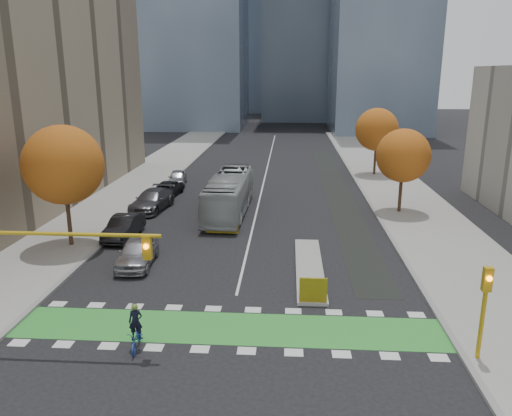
# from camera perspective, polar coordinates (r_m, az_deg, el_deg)

# --- Properties ---
(ground) EXTENTS (300.00, 300.00, 0.00)m
(ground) POSITION_cam_1_polar(r_m,az_deg,el_deg) (22.46, -3.63, -15.38)
(ground) COLOR black
(ground) RESTS_ON ground
(sidewalk_west) EXTENTS (7.00, 120.00, 0.15)m
(sidewalk_west) POSITION_cam_1_polar(r_m,az_deg,el_deg) (43.85, -17.97, -0.55)
(sidewalk_west) COLOR gray
(sidewalk_west) RESTS_ON ground
(sidewalk_east) EXTENTS (7.00, 120.00, 0.15)m
(sidewalk_east) POSITION_cam_1_polar(r_m,az_deg,el_deg) (42.19, 18.55, -1.20)
(sidewalk_east) COLOR gray
(sidewalk_east) RESTS_ON ground
(curb_west) EXTENTS (0.30, 120.00, 0.16)m
(curb_west) POSITION_cam_1_polar(r_m,az_deg,el_deg) (42.69, -13.59, -0.65)
(curb_west) COLOR gray
(curb_west) RESTS_ON ground
(curb_east) EXTENTS (0.30, 120.00, 0.16)m
(curb_east) POSITION_cam_1_polar(r_m,az_deg,el_deg) (41.43, 13.86, -1.14)
(curb_east) COLOR gray
(curb_east) RESTS_ON ground
(bike_crossing) EXTENTS (20.00, 3.00, 0.01)m
(bike_crossing) POSITION_cam_1_polar(r_m,az_deg,el_deg) (23.75, -3.16, -13.54)
(bike_crossing) COLOR green
(bike_crossing) RESTS_ON ground
(centre_line) EXTENTS (0.15, 70.00, 0.01)m
(centre_line) POSITION_cam_1_polar(r_m,az_deg,el_deg) (60.31, 1.20, 4.29)
(centre_line) COLOR silver
(centre_line) RESTS_ON ground
(bike_lane_paint) EXTENTS (2.50, 50.00, 0.01)m
(bike_lane_paint) POSITION_cam_1_polar(r_m,az_deg,el_deg) (50.70, 9.18, 1.99)
(bike_lane_paint) COLOR black
(bike_lane_paint) RESTS_ON ground
(median_island) EXTENTS (1.60, 10.00, 0.16)m
(median_island) POSITION_cam_1_polar(r_m,az_deg,el_deg) (30.39, 6.11, -6.79)
(median_island) COLOR gray
(median_island) RESTS_ON ground
(hazard_board) EXTENTS (1.40, 0.12, 1.30)m
(hazard_board) POSITION_cam_1_polar(r_m,az_deg,el_deg) (25.70, 6.56, -9.31)
(hazard_board) COLOR yellow
(hazard_board) RESTS_ON median_island
(tree_west) EXTENTS (5.20, 5.20, 8.22)m
(tree_west) POSITION_cam_1_polar(r_m,az_deg,el_deg) (34.91, -21.15, 4.61)
(tree_west) COLOR #332114
(tree_west) RESTS_ON ground
(tree_east_near) EXTENTS (4.40, 4.40, 7.08)m
(tree_east_near) POSITION_cam_1_polar(r_m,az_deg,el_deg) (42.72, 16.47, 5.76)
(tree_east_near) COLOR #332114
(tree_east_near) RESTS_ON ground
(tree_east_far) EXTENTS (4.80, 4.80, 7.65)m
(tree_east_far) POSITION_cam_1_polar(r_m,az_deg,el_deg) (58.33, 13.65, 8.70)
(tree_east_far) COLOR #332114
(tree_east_far) RESTS_ON ground
(traffic_signal_west) EXTENTS (8.53, 0.56, 5.20)m
(traffic_signal_west) POSITION_cam_1_polar(r_m,az_deg,el_deg) (22.67, -24.37, -5.22)
(traffic_signal_west) COLOR #BF9914
(traffic_signal_west) RESTS_ON ground
(traffic_signal_east) EXTENTS (0.35, 0.43, 4.10)m
(traffic_signal_east) POSITION_cam_1_polar(r_m,az_deg,el_deg) (22.03, 24.68, -9.49)
(traffic_signal_east) COLOR #BF9914
(traffic_signal_east) RESTS_ON ground
(cyclist) EXTENTS (0.80, 1.85, 2.08)m
(cyclist) POSITION_cam_1_polar(r_m,az_deg,el_deg) (22.43, -13.50, -13.81)
(cyclist) COLOR navy
(cyclist) RESTS_ON ground
(bus) EXTENTS (3.12, 12.08, 3.35)m
(bus) POSITION_cam_1_polar(r_m,az_deg,el_deg) (41.49, -3.10, 1.60)
(bus) COLOR #A2A7A9
(bus) RESTS_ON ground
(parked_car_a) EXTENTS (2.29, 5.04, 1.68)m
(parked_car_a) POSITION_cam_1_polar(r_m,az_deg,el_deg) (31.45, -13.40, -4.88)
(parked_car_a) COLOR #A2A1A7
(parked_car_a) RESTS_ON ground
(parked_car_b) EXTENTS (1.90, 4.90, 1.59)m
(parked_car_b) POSITION_cam_1_polar(r_m,az_deg,el_deg) (36.72, -14.89, -2.14)
(parked_car_b) COLOR black
(parked_car_b) RESTS_ON ground
(parked_car_c) EXTENTS (3.16, 6.19, 1.72)m
(parked_car_c) POSITION_cam_1_polar(r_m,az_deg,el_deg) (43.65, -11.81, 0.88)
(parked_car_c) COLOR #4A494E
(parked_car_c) RESTS_ON ground
(parked_car_d) EXTENTS (2.71, 5.00, 1.33)m
(parked_car_d) POSITION_cam_1_polar(r_m,az_deg,el_deg) (48.39, -10.25, 2.12)
(parked_car_d) COLOR black
(parked_car_d) RESTS_ON ground
(parked_car_e) EXTENTS (2.40, 4.67, 1.52)m
(parked_car_e) POSITION_cam_1_polar(r_m,az_deg,el_deg) (53.12, -8.98, 3.44)
(parked_car_e) COLOR #9B9CA1
(parked_car_e) RESTS_ON ground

